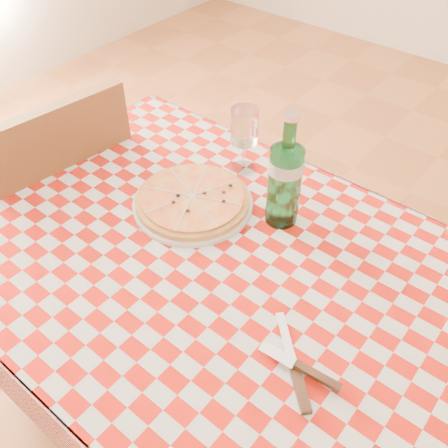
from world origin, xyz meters
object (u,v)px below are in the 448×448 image
object	(u,v)px
wine_glass	(244,140)
water_bottle	(286,171)
dining_table	(215,289)
chair_far	(63,206)
pizza_plate	(193,199)

from	to	relation	value
wine_glass	water_bottle	bearing A→B (deg)	-27.90
dining_table	water_bottle	distance (m)	0.33
dining_table	wine_glass	size ratio (longest dim) A/B	6.53
dining_table	water_bottle	world-z (taller)	water_bottle
chair_far	pizza_plate	distance (m)	0.56
dining_table	water_bottle	size ratio (longest dim) A/B	4.08
pizza_plate	wine_glass	bearing A→B (deg)	88.65
dining_table	pizza_plate	size ratio (longest dim) A/B	3.95
chair_far	wine_glass	size ratio (longest dim) A/B	5.10
pizza_plate	water_bottle	bearing A→B (deg)	26.21
dining_table	chair_far	world-z (taller)	chair_far
pizza_plate	wine_glass	xyz separation A→B (m)	(0.00, 0.20, 0.07)
dining_table	chair_far	distance (m)	0.67
dining_table	wine_glass	bearing A→B (deg)	116.90
water_bottle	wine_glass	xyz separation A→B (m)	(-0.20, 0.10, -0.06)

